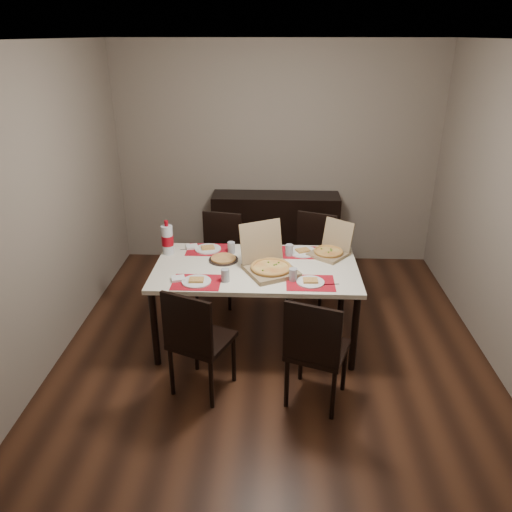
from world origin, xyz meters
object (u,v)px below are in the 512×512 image
(chair_near_left, at_px, (197,338))
(chair_far_left, at_px, (219,254))
(chair_near_right, at_px, (315,348))
(soda_bottle, at_px, (168,240))
(pizza_box_center, at_px, (269,265))
(sideboard, at_px, (275,231))
(dining_table, at_px, (256,273))
(dip_bowl, at_px, (260,258))
(chair_far_right, at_px, (312,254))

(chair_near_left, xyz_separation_m, chair_far_left, (-0.00, 1.60, 0.00))
(chair_near_right, distance_m, chair_far_left, 1.92)
(soda_bottle, bearing_deg, pizza_box_center, -19.96)
(chair_near_right, height_order, pizza_box_center, pizza_box_center)
(chair_near_left, xyz_separation_m, pizza_box_center, (0.54, 0.71, 0.30))
(sideboard, relative_size, chair_far_left, 1.61)
(dining_table, relative_size, pizza_box_center, 3.16)
(dip_bowl, bearing_deg, chair_near_right, -66.58)
(dining_table, xyz_separation_m, chair_near_left, (-0.42, -0.80, -0.17))
(sideboard, bearing_deg, chair_near_right, -82.97)
(chair_near_left, distance_m, chair_far_right, 1.90)
(chair_far_left, distance_m, chair_far_right, 0.98)
(chair_near_left, xyz_separation_m, soda_bottle, (-0.41, 1.05, 0.38))
(chair_near_right, distance_m, pizza_box_center, 0.92)
(dining_table, bearing_deg, chair_far_right, 56.07)
(chair_far_left, xyz_separation_m, dip_bowl, (0.45, -0.65, 0.25))
(dining_table, bearing_deg, chair_near_left, -117.59)
(pizza_box_center, relative_size, dip_bowl, 4.64)
(chair_far_left, bearing_deg, chair_near_left, -89.93)
(chair_near_left, relative_size, pizza_box_center, 1.63)
(dining_table, relative_size, chair_near_left, 1.94)
(chair_far_right, bearing_deg, chair_near_right, -92.56)
(dining_table, bearing_deg, soda_bottle, 163.37)
(dining_table, height_order, chair_far_left, chair_far_left)
(sideboard, relative_size, dining_table, 0.83)
(chair_near_right, height_order, soda_bottle, soda_bottle)
(chair_near_right, bearing_deg, dining_table, 118.14)
(dining_table, bearing_deg, chair_near_right, -61.86)
(sideboard, height_order, dining_table, sideboard)
(chair_near_right, bearing_deg, chair_near_left, 174.16)
(chair_near_right, height_order, chair_far_right, same)
(chair_far_right, relative_size, soda_bottle, 2.84)
(pizza_box_center, bearing_deg, chair_near_left, -127.32)
(pizza_box_center, bearing_deg, chair_far_left, 121.08)
(chair_far_right, relative_size, dip_bowl, 7.57)
(chair_near_right, relative_size, chair_far_right, 1.00)
(chair_far_left, bearing_deg, chair_near_right, -62.02)
(dining_table, relative_size, chair_near_right, 1.94)
(chair_near_right, height_order, dip_bowl, chair_near_right)
(chair_near_left, distance_m, pizza_box_center, 0.94)
(chair_near_right, height_order, chair_far_left, same)
(dining_table, xyz_separation_m, chair_far_right, (0.56, 0.83, -0.17))
(chair_near_right, distance_m, soda_bottle, 1.78)
(chair_far_left, relative_size, pizza_box_center, 1.63)
(chair_far_left, relative_size, dip_bowl, 7.57)
(chair_near_right, relative_size, chair_far_left, 1.00)
(chair_near_left, relative_size, chair_near_right, 1.00)
(dining_table, height_order, chair_near_left, chair_near_left)
(chair_far_left, xyz_separation_m, soda_bottle, (-0.41, -0.55, 0.38))
(chair_near_left, bearing_deg, dining_table, 62.41)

